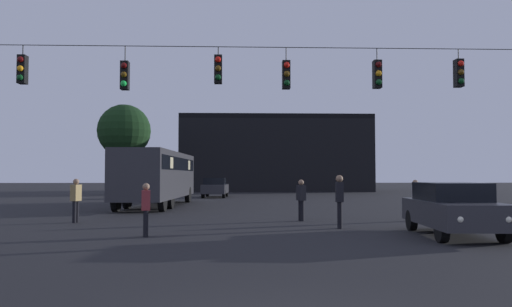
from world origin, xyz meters
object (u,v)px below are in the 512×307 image
at_px(car_far_left, 215,187).
at_px(pedestrian_crossing_left, 415,198).
at_px(pedestrian_crossing_right, 76,198).
at_px(pedestrian_trailing, 301,198).
at_px(city_bus, 158,173).
at_px(car_near_right, 452,208).
at_px(pedestrian_crossing_center, 146,207).
at_px(pedestrian_near_bus, 339,198).
at_px(tree_left_silhouette, 124,131).

relative_size(car_far_left, pedestrian_crossing_left, 2.83).
bearing_deg(pedestrian_crossing_right, car_far_left, 78.79).
height_order(pedestrian_crossing_right, pedestrian_trailing, pedestrian_crossing_right).
height_order(city_bus, pedestrian_crossing_left, city_bus).
relative_size(car_near_right, pedestrian_crossing_center, 2.94).
bearing_deg(pedestrian_crossing_left, pedestrian_crossing_right, -179.04).
bearing_deg(pedestrian_near_bus, car_far_left, 102.49).
bearing_deg(tree_left_silhouette, pedestrian_crossing_center, -76.00).
height_order(city_bus, car_far_left, city_bus).
bearing_deg(pedestrian_crossing_left, tree_left_silhouette, 123.17).
bearing_deg(city_bus, car_near_right, -52.80).
relative_size(car_far_left, pedestrian_near_bus, 2.54).
height_order(pedestrian_crossing_left, pedestrian_trailing, pedestrian_trailing).
bearing_deg(pedestrian_near_bus, tree_left_silhouette, 115.42).
distance_m(city_bus, pedestrian_trailing, 11.57).
distance_m(city_bus, pedestrian_near_bus, 14.28).
xyz_separation_m(pedestrian_crossing_center, pedestrian_near_bus, (5.91, 1.95, 0.15)).
relative_size(pedestrian_crossing_left, pedestrian_crossing_right, 0.97).
bearing_deg(car_far_left, pedestrian_trailing, -78.38).
relative_size(pedestrian_crossing_left, pedestrian_trailing, 1.00).
bearing_deg(pedestrian_crossing_center, tree_left_silhouette, 104.00).
xyz_separation_m(city_bus, pedestrian_crossing_left, (11.22, -9.42, -0.99)).
height_order(car_far_left, pedestrian_trailing, pedestrian_trailing).
bearing_deg(pedestrian_trailing, pedestrian_near_bus, -71.19).
bearing_deg(pedestrian_near_bus, pedestrian_trailing, 108.81).
height_order(pedestrian_crossing_center, pedestrian_trailing, pedestrian_trailing).
xyz_separation_m(car_far_left, pedestrian_crossing_left, (8.53, -20.59, 0.08)).
height_order(car_far_left, tree_left_silhouette, tree_left_silhouette).
bearing_deg(city_bus, tree_left_silhouette, 109.01).
bearing_deg(pedestrian_crossing_right, city_bus, 81.58).
xyz_separation_m(city_bus, car_near_right, (10.64, -14.01, -1.07)).
bearing_deg(car_far_left, tree_left_silhouette, 147.98).
bearing_deg(car_near_right, pedestrian_near_bus, 143.52).
xyz_separation_m(car_far_left, pedestrian_near_bus, (5.11, -23.10, 0.19)).
bearing_deg(pedestrian_crossing_left, car_far_left, 112.49).
bearing_deg(car_far_left, pedestrian_near_bus, -77.51).
distance_m(car_far_left, pedestrian_crossing_left, 22.29).
xyz_separation_m(car_near_right, pedestrian_crossing_left, (0.59, 4.60, 0.08)).
distance_m(pedestrian_crossing_left, pedestrian_crossing_right, 12.65).
height_order(car_near_right, pedestrian_crossing_left, pedestrian_crossing_left).
distance_m(pedestrian_crossing_left, pedestrian_trailing, 4.33).
xyz_separation_m(city_bus, pedestrian_crossing_center, (1.90, -13.88, -1.03)).
xyz_separation_m(car_near_right, pedestrian_crossing_right, (-12.06, 4.39, 0.11)).
height_order(car_near_right, pedestrian_crossing_center, car_near_right).
height_order(city_bus, pedestrian_crossing_center, city_bus).
xyz_separation_m(car_far_left, tree_left_silhouette, (-8.34, 5.22, 4.87)).
relative_size(pedestrian_crossing_center, tree_left_silhouette, 0.19).
xyz_separation_m(pedestrian_crossing_right, pedestrian_near_bus, (9.24, -2.30, 0.09)).
xyz_separation_m(pedestrian_crossing_center, pedestrian_trailing, (4.99, 4.64, 0.04)).
bearing_deg(pedestrian_crossing_right, tree_left_silhouette, 99.21).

